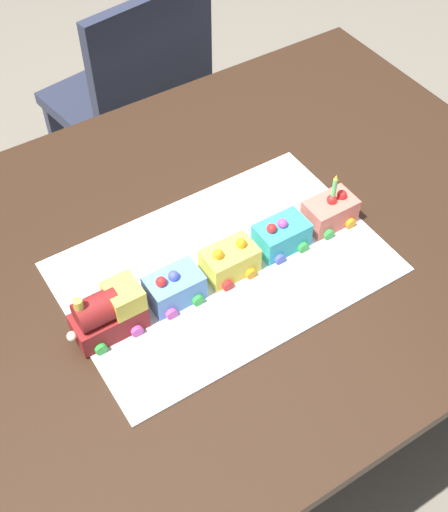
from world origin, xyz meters
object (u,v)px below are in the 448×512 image
object	(u,v)px
cake_locomotive	(108,313)
cake_car_tanker_turquoise	(281,235)
cake_car_caboose_coral	(330,212)
cake_car_flatbed_lemon	(230,261)
cake_car_hopper_sky_blue	(174,288)
birthday_candle	(335,186)
dining_table	(222,279)
chair	(135,103)

from	to	relation	value
cake_locomotive	cake_car_tanker_turquoise	xyz separation A→B (m)	(0.36, -0.00, -0.02)
cake_car_caboose_coral	cake_locomotive	bearing A→B (deg)	180.00
cake_car_flatbed_lemon	cake_car_tanker_turquoise	bearing A→B (deg)	0.00
cake_car_hopper_sky_blue	cake_car_tanker_turquoise	size ratio (longest dim) A/B	1.00
birthday_candle	cake_car_flatbed_lemon	bearing A→B (deg)	-180.00
dining_table	cake_car_flatbed_lemon	bearing A→B (deg)	-110.43
dining_table	cake_car_caboose_coral	xyz separation A→B (m)	(0.21, -0.07, 0.14)
cake_car_hopper_sky_blue	cake_car_caboose_coral	size ratio (longest dim) A/B	1.00
cake_locomotive	cake_car_tanker_turquoise	world-z (taller)	cake_locomotive
chair	cake_car_tanker_turquoise	xyz separation A→B (m)	(-0.12, -0.90, 0.30)
dining_table	chair	distance (m)	0.88
birthday_candle	cake_locomotive	bearing A→B (deg)	-180.00
dining_table	birthday_candle	xyz separation A→B (m)	(0.21, -0.07, 0.21)
cake_car_flatbed_lemon	cake_locomotive	bearing A→B (deg)	180.00
cake_car_caboose_coral	birthday_candle	xyz separation A→B (m)	(0.00, 0.00, 0.07)
dining_table	chair	xyz separation A→B (m)	(0.22, 0.83, -0.16)
cake_car_hopper_sky_blue	cake_car_tanker_turquoise	distance (m)	0.24
cake_car_hopper_sky_blue	birthday_candle	bearing A→B (deg)	0.00
chair	cake_car_hopper_sky_blue	bearing A→B (deg)	59.50
cake_car_tanker_turquoise	dining_table	bearing A→B (deg)	144.36
chair	cake_locomotive	size ratio (longest dim) A/B	6.14
dining_table	cake_car_tanker_turquoise	distance (m)	0.18
cake_car_caboose_coral	chair	bearing A→B (deg)	89.77
chair	cake_car_tanker_turquoise	bearing A→B (deg)	73.46
chair	birthday_candle	bearing A→B (deg)	81.07
cake_locomotive	cake_car_caboose_coral	xyz separation A→B (m)	(0.48, -0.00, -0.02)
dining_table	cake_locomotive	distance (m)	0.32
cake_car_hopper_sky_blue	cake_car_flatbed_lemon	distance (m)	0.12
chair	cake_car_hopper_sky_blue	distance (m)	1.01
dining_table	chair	bearing A→B (deg)	75.52
cake_car_hopper_sky_blue	birthday_candle	xyz separation A→B (m)	(0.36, 0.00, 0.07)
cake_locomotive	birthday_candle	bearing A→B (deg)	0.00
cake_car_flatbed_lemon	cake_car_caboose_coral	bearing A→B (deg)	0.00
dining_table	cake_car_caboose_coral	size ratio (longest dim) A/B	14.00
cake_car_tanker_turquoise	cake_car_caboose_coral	distance (m)	0.12
cake_car_flatbed_lemon	birthday_candle	distance (m)	0.25
chair	cake_car_tanker_turquoise	world-z (taller)	chair
chair	cake_car_caboose_coral	xyz separation A→B (m)	(-0.00, -0.90, 0.30)
cake_car_flatbed_lemon	cake_car_caboose_coral	distance (m)	0.24
dining_table	cake_car_flatbed_lemon	distance (m)	0.16
cake_car_caboose_coral	cake_car_flatbed_lemon	bearing A→B (deg)	180.00
chair	cake_locomotive	bearing A→B (deg)	52.80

